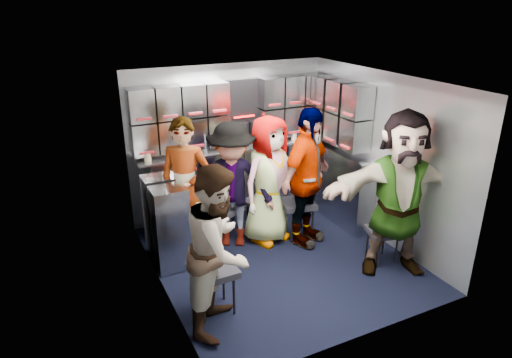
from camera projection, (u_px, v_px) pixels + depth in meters
name	position (u px, v px, depth m)	size (l,w,h in m)	color
floor	(280.00, 258.00, 5.43)	(3.00, 3.00, 0.00)	black
wall_back	(229.00, 141.00, 6.29)	(2.80, 0.04, 2.10)	#949AA1
wall_left	(157.00, 200.00, 4.47)	(0.04, 3.00, 2.10)	#949AA1
wall_right	(381.00, 158.00, 5.61)	(0.04, 3.00, 2.10)	#949AA1
ceiling	(284.00, 81.00, 4.65)	(2.80, 3.00, 0.02)	silver
cart_bank_back	(236.00, 183.00, 6.33)	(2.68, 0.38, 0.99)	#90949E
cart_bank_left	(166.00, 222.00, 5.23)	(0.38, 0.76, 0.99)	#90949E
counter	(235.00, 147.00, 6.13)	(2.68, 0.42, 0.03)	#B9BCC1
locker_bank_back	(233.00, 112.00, 6.01)	(2.68, 0.28, 0.82)	#90949E
locker_bank_right	(340.00, 113.00, 5.97)	(0.28, 1.00, 0.82)	#90949E
right_cabinet	(339.00, 185.00, 6.26)	(0.28, 1.20, 1.00)	#90949E
coffee_niche	(243.00, 111.00, 6.14)	(0.46, 0.16, 0.84)	black
red_latch_strip	(241.00, 161.00, 6.02)	(2.60, 0.02, 0.03)	maroon
jump_seat_near_left	(213.00, 273.00, 4.37)	(0.43, 0.41, 0.50)	black
jump_seat_mid_left	(227.00, 211.00, 5.79)	(0.47, 0.46, 0.42)	black
jump_seat_center	(262.00, 204.00, 5.88)	(0.46, 0.44, 0.47)	black
jump_seat_mid_right	(298.00, 205.00, 5.81)	(0.49, 0.47, 0.49)	black
jump_seat_near_right	(383.00, 233.00, 5.26)	(0.42, 0.41, 0.41)	black
attendant_standing	(186.00, 189.00, 5.26)	(0.61, 0.40, 1.68)	black
attendant_arc_a	(219.00, 249.00, 4.09)	(0.78, 0.60, 1.60)	black
attendant_arc_b	(232.00, 186.00, 5.49)	(1.02, 0.58, 1.57)	black
attendant_arc_c	(269.00, 180.00, 5.58)	(0.79, 0.52, 1.62)	black
attendant_arc_d	(307.00, 178.00, 5.49)	(1.01, 0.42, 1.73)	black
attendant_arc_e	(400.00, 194.00, 4.90)	(1.72, 0.55, 1.85)	black
bottle_left	(233.00, 139.00, 6.02)	(0.06, 0.06, 0.24)	white
bottle_mid	(204.00, 143.00, 5.86)	(0.06, 0.06, 0.25)	white
bottle_right	(270.00, 134.00, 6.24)	(0.07, 0.07, 0.24)	white
cup_left	(148.00, 156.00, 5.57)	(0.08, 0.08, 0.11)	tan
cup_right	(294.00, 136.00, 6.42)	(0.07, 0.07, 0.09)	tan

